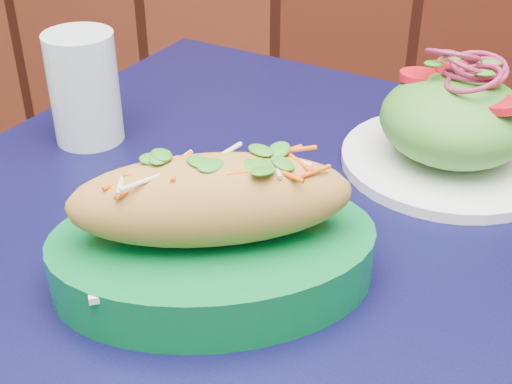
# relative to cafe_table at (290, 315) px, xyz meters

# --- Properties ---
(cafe_table) EXTENTS (1.05, 1.05, 0.75)m
(cafe_table) POSITION_rel_cafe_table_xyz_m (0.00, 0.00, 0.00)
(cafe_table) COLOR black
(cafe_table) RESTS_ON ground
(banh_mi_basket) EXTENTS (0.31, 0.24, 0.13)m
(banh_mi_basket) POSITION_rel_cafe_table_xyz_m (-0.06, -0.06, 0.14)
(banh_mi_basket) COLOR #07692C
(banh_mi_basket) RESTS_ON cafe_table
(salad_plate) EXTENTS (0.23, 0.23, 0.13)m
(salad_plate) POSITION_rel_cafe_table_xyz_m (0.16, 0.16, 0.14)
(salad_plate) COLOR white
(salad_plate) RESTS_ON cafe_table
(water_glass) EXTENTS (0.08, 0.08, 0.13)m
(water_glass) POSITION_rel_cafe_table_xyz_m (-0.25, 0.18, 0.15)
(water_glass) COLOR silver
(water_glass) RESTS_ON cafe_table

